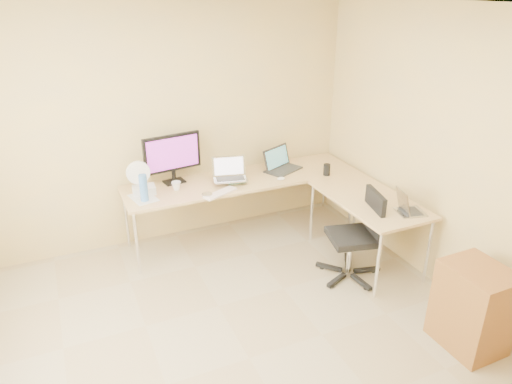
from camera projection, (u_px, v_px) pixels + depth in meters
name	position (u px, v px, depth m)	size (l,w,h in m)	color
floor	(249.00, 358.00, 3.72)	(4.50, 4.50, 0.00)	tan
ceiling	(247.00, 7.00, 2.66)	(4.50, 4.50, 0.00)	white
wall_back	(166.00, 127.00, 5.07)	(4.50, 4.50, 0.00)	#D8B664
wall_right	(476.00, 167.00, 3.97)	(4.50, 4.50, 0.00)	#D8B664
desk_main	(243.00, 208.00, 5.39)	(2.65, 0.70, 0.73)	tan
desk_return	(366.00, 229.00, 4.92)	(0.70, 1.30, 0.73)	tan
monitor	(173.00, 159.00, 5.02)	(0.64, 0.20, 0.55)	black
book_stack	(234.00, 177.00, 5.20)	(0.20, 0.27, 0.04)	#2A7661
laptop_center	(230.00, 169.00, 5.04)	(0.36, 0.28, 0.23)	#B0B0B0
laptop_black	(283.00, 160.00, 5.40)	(0.42, 0.31, 0.27)	#282828
keyboard	(220.00, 193.00, 4.85)	(0.39, 0.11, 0.02)	silver
mouse	(281.00, 179.00, 5.18)	(0.09, 0.06, 0.03)	white
mug	(176.00, 186.00, 4.93)	(0.10, 0.10, 0.09)	silver
cd_stack	(207.00, 195.00, 4.79)	(0.11, 0.11, 0.03)	white
water_bottle	(144.00, 188.00, 4.64)	(0.08, 0.08, 0.28)	#4076C3
papers	(143.00, 198.00, 4.75)	(0.22, 0.31, 0.01)	silver
white_box	(144.00, 190.00, 4.84)	(0.23, 0.17, 0.08)	silver
desk_fan	(138.00, 177.00, 4.86)	(0.24, 0.24, 0.31)	white
black_cup	(327.00, 170.00, 5.30)	(0.08, 0.08, 0.13)	black
laptop_return	(412.00, 203.00, 4.41)	(0.23, 0.29, 0.19)	#A9AAAE
office_chair	(352.00, 232.00, 4.58)	(0.55, 0.55, 0.92)	black
cabinet	(473.00, 307.00, 3.74)	(0.42, 0.52, 0.72)	#A7834A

